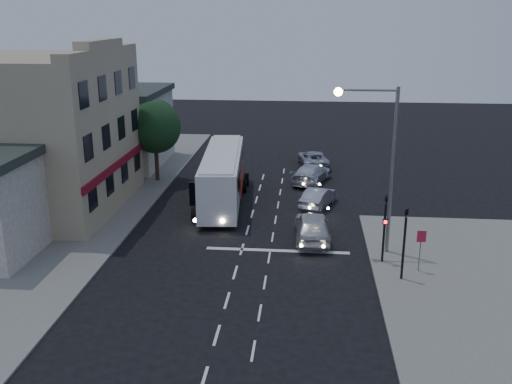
# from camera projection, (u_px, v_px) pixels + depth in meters

# --- Properties ---
(ground) EXTENTS (120.00, 120.00, 0.00)m
(ground) POSITION_uv_depth(u_px,v_px,m) (238.00, 264.00, 30.05)
(ground) COLOR black
(sidewalk_far) EXTENTS (12.00, 50.00, 0.12)m
(sidewalk_far) POSITION_uv_depth(u_px,v_px,m) (62.00, 207.00, 38.77)
(sidewalk_far) COLOR slate
(sidewalk_far) RESTS_ON ground
(road_markings) EXTENTS (8.00, 30.55, 0.01)m
(road_markings) POSITION_uv_depth(u_px,v_px,m) (266.00, 241.00, 33.08)
(road_markings) COLOR silver
(road_markings) RESTS_ON ground
(tour_bus) EXTENTS (3.38, 11.92, 3.61)m
(tour_bus) POSITION_uv_depth(u_px,v_px,m) (223.00, 175.00, 39.51)
(tour_bus) COLOR white
(tour_bus) RESTS_ON ground
(car_suv) EXTENTS (2.20, 4.99, 1.67)m
(car_suv) POSITION_uv_depth(u_px,v_px,m) (312.00, 226.00, 33.07)
(car_suv) COLOR silver
(car_suv) RESTS_ON ground
(car_sedan_a) EXTENTS (2.71, 4.30, 1.34)m
(car_sedan_a) POSITION_uv_depth(u_px,v_px,m) (318.00, 197.00, 38.86)
(car_sedan_a) COLOR #A4A3B3
(car_sedan_a) RESTS_ON ground
(car_sedan_b) EXTENTS (3.49, 5.44, 1.47)m
(car_sedan_b) POSITION_uv_depth(u_px,v_px,m) (311.00, 173.00, 44.52)
(car_sedan_b) COLOR silver
(car_sedan_b) RESTS_ON ground
(car_sedan_c) EXTENTS (2.96, 5.12, 1.34)m
(car_sedan_c) POSITION_uv_depth(u_px,v_px,m) (313.00, 159.00, 49.34)
(car_sedan_c) COLOR #9DA4B3
(car_sedan_c) RESTS_ON ground
(traffic_signal_main) EXTENTS (0.25, 0.35, 4.10)m
(traffic_signal_main) POSITION_uv_depth(u_px,v_px,m) (385.00, 221.00, 29.41)
(traffic_signal_main) COLOR black
(traffic_signal_main) RESTS_ON sidewalk_near
(traffic_signal_side) EXTENTS (0.18, 0.15, 4.10)m
(traffic_signal_side) POSITION_uv_depth(u_px,v_px,m) (405.00, 235.00, 27.47)
(traffic_signal_side) COLOR black
(traffic_signal_side) RESTS_ON sidewalk_near
(regulatory_sign) EXTENTS (0.45, 0.12, 2.20)m
(regulatory_sign) POSITION_uv_depth(u_px,v_px,m) (421.00, 244.00, 28.54)
(regulatory_sign) COLOR slate
(regulatory_sign) RESTS_ON sidewalk_near
(streetlight) EXTENTS (3.32, 0.44, 9.00)m
(streetlight) POSITION_uv_depth(u_px,v_px,m) (381.00, 152.00, 29.80)
(streetlight) COLOR slate
(streetlight) RESTS_ON sidewalk_near
(main_building) EXTENTS (10.12, 12.00, 11.00)m
(main_building) POSITION_uv_depth(u_px,v_px,m) (40.00, 133.00, 37.33)
(main_building) COLOR tan
(main_building) RESTS_ON sidewalk_far
(low_building_north) EXTENTS (9.40, 9.40, 6.50)m
(low_building_north) POSITION_uv_depth(u_px,v_px,m) (110.00, 126.00, 49.23)
(low_building_north) COLOR tan
(low_building_north) RESTS_ON sidewalk_far
(street_tree) EXTENTS (4.00, 4.00, 6.20)m
(street_tree) POSITION_uv_depth(u_px,v_px,m) (155.00, 125.00, 43.71)
(street_tree) COLOR black
(street_tree) RESTS_ON sidewalk_far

